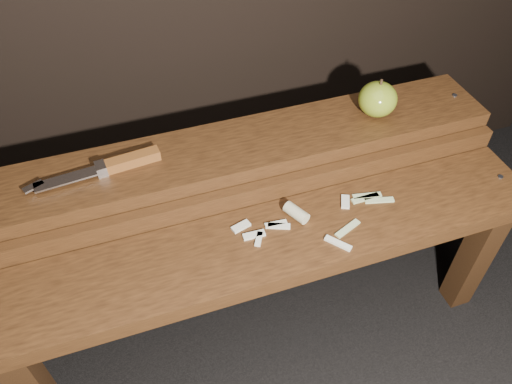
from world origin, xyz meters
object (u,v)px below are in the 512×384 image
object	(u,v)px
bench_front_tier	(274,262)
knife	(116,165)
bench_rear_tier	(241,172)
apple	(378,99)

from	to	relation	value
bench_front_tier	knife	distance (m)	0.39
bench_rear_tier	apple	size ratio (longest dim) A/B	12.81
bench_front_tier	apple	distance (m)	0.45
bench_front_tier	apple	xyz separation A→B (m)	(0.34, 0.23, 0.19)
apple	bench_front_tier	bearing A→B (deg)	-145.58
apple	knife	xyz separation A→B (m)	(-0.61, 0.00, -0.03)
bench_rear_tier	apple	distance (m)	0.36
bench_front_tier	bench_rear_tier	bearing A→B (deg)	90.00
bench_rear_tier	knife	bearing A→B (deg)	178.14
bench_front_tier	bench_rear_tier	xyz separation A→B (m)	(0.00, 0.23, 0.06)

